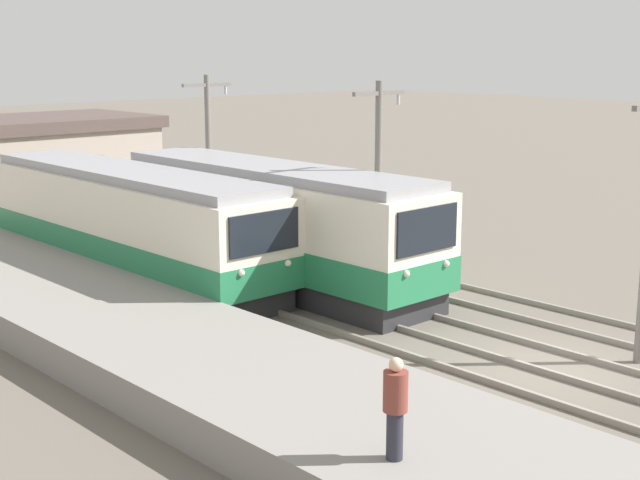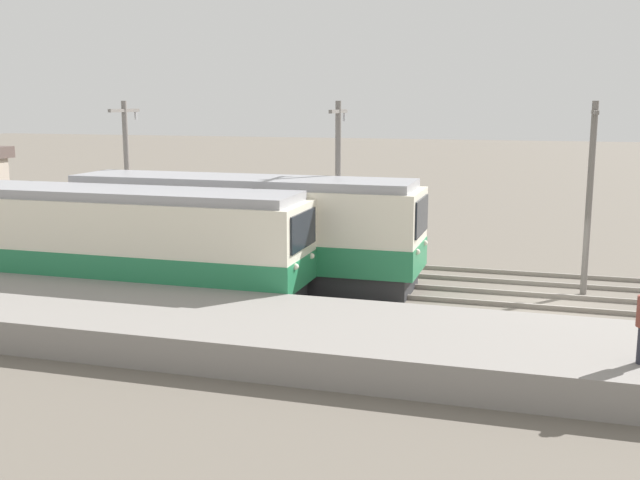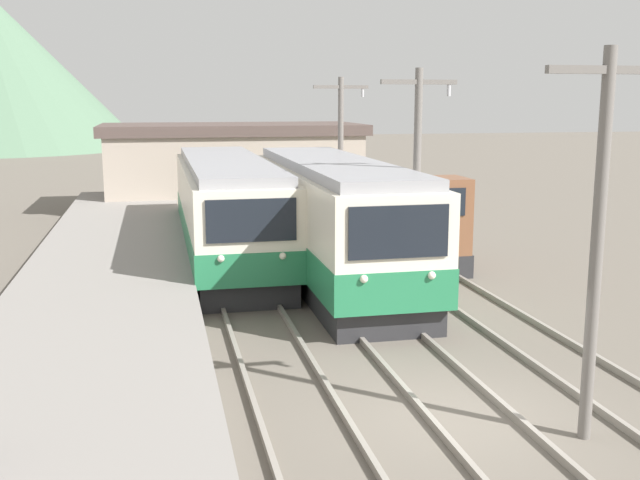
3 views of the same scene
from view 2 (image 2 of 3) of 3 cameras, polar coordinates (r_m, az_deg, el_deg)
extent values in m
plane|color=#665E54|center=(23.80, 16.84, -4.76)|extent=(200.00, 200.00, 0.00)
cube|color=gray|center=(17.70, 16.95, -8.65)|extent=(4.50, 54.00, 0.83)
cube|color=gray|center=(20.59, 16.87, -6.94)|extent=(0.10, 60.00, 0.14)
cube|color=gray|center=(21.97, 16.86, -5.84)|extent=(0.10, 60.00, 0.14)
cube|color=gray|center=(23.28, 16.85, -4.92)|extent=(0.10, 60.00, 0.14)
cube|color=gray|center=(24.68, 16.85, -4.06)|extent=(0.10, 60.00, 0.14)
cube|color=gray|center=(26.19, 16.84, -3.22)|extent=(0.10, 60.00, 0.14)
cube|color=gray|center=(27.59, 16.84, -2.53)|extent=(0.10, 60.00, 0.14)
cube|color=#28282B|center=(24.93, -15.84, -3.19)|extent=(2.58, 12.58, 0.70)
cube|color=silver|center=(24.62, -16.02, 0.35)|extent=(2.80, 13.11, 2.43)
cube|color=#267A4C|center=(24.76, -15.93, -1.42)|extent=(2.84, 13.15, 0.88)
cube|color=black|center=(21.75, -1.27, 0.76)|extent=(2.24, 0.06, 1.07)
sphere|color=silver|center=(21.20, -1.87, -2.04)|extent=(0.18, 0.18, 0.18)
sphere|color=silver|center=(22.64, -0.64, -1.23)|extent=(0.18, 0.18, 0.18)
cube|color=#939399|center=(24.43, -16.18, 3.48)|extent=(2.46, 12.58, 0.28)
cube|color=#28282B|center=(25.78, -5.92, -2.40)|extent=(2.58, 11.68, 0.70)
cube|color=silver|center=(25.46, -5.99, 1.25)|extent=(2.80, 12.17, 2.62)
cube|color=#267A4C|center=(25.61, -5.96, -0.61)|extent=(2.84, 12.21, 0.94)
cube|color=black|center=(23.74, 7.76, 1.81)|extent=(2.24, 0.06, 1.15)
sphere|color=silver|center=(23.16, 7.43, -0.90)|extent=(0.18, 0.18, 0.18)
sphere|color=silver|center=(24.66, 8.00, -0.22)|extent=(0.18, 0.18, 0.18)
cube|color=#939399|center=(25.27, -6.06, 4.49)|extent=(2.46, 11.68, 0.28)
cube|color=#28282B|center=(29.13, -6.77, -0.91)|extent=(2.40, 4.77, 0.70)
cube|color=brown|center=(28.27, -3.82, 1.88)|extent=(2.28, 1.53, 2.30)
cube|color=black|center=(27.94, -2.32, 2.84)|extent=(1.68, 0.04, 0.83)
cube|color=brown|center=(29.24, -8.19, 1.19)|extent=(1.92, 3.14, 1.40)
cylinder|color=black|center=(29.11, -8.24, 3.04)|extent=(0.16, 0.16, 0.50)
cylinder|color=slate|center=(24.94, 19.83, 2.91)|extent=(0.20, 0.20, 6.11)
cube|color=slate|center=(24.76, 20.22, 9.12)|extent=(2.00, 0.12, 0.12)
cylinder|color=#B2B2B7|center=(25.56, 20.08, 8.70)|extent=(0.10, 0.10, 0.30)
cylinder|color=slate|center=(25.77, 1.38, 3.76)|extent=(0.20, 0.20, 6.11)
cube|color=slate|center=(25.59, 1.41, 9.78)|extent=(2.00, 0.12, 0.12)
cylinder|color=#B2B2B7|center=(26.37, 1.86, 9.36)|extent=(0.10, 0.10, 0.30)
cylinder|color=slate|center=(28.98, -14.45, 4.18)|extent=(0.20, 0.20, 6.11)
cube|color=slate|center=(28.82, -14.70, 9.53)|extent=(2.00, 0.12, 0.12)
cylinder|color=#B2B2B7|center=(29.51, -13.87, 9.19)|extent=(0.10, 0.10, 0.30)
camera|label=1|loc=(12.42, 76.47, 6.52)|focal=50.00mm
camera|label=3|loc=(21.54, 49.05, 4.93)|focal=42.00mm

